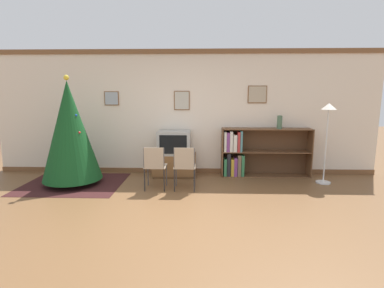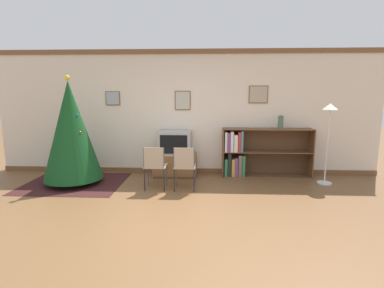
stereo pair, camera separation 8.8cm
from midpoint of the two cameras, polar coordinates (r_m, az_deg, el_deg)
name	(u,v)px [view 1 (the left image)]	position (r m, az deg, el deg)	size (l,w,h in m)	color
ground_plane	(175,220)	(4.40, -3.93, -14.31)	(24.00, 24.00, 0.00)	brown
wall_back	(185,113)	(6.63, -1.79, 5.99)	(8.41, 0.11, 2.70)	silver
area_rug	(74,184)	(6.45, -21.98, -7.03)	(1.92, 1.58, 0.01)	#381919
christmas_tree	(70,131)	(6.24, -22.60, 2.28)	(1.13, 1.13, 2.11)	maroon
tv_console	(174,165)	(6.50, -3.75, -3.99)	(0.91, 0.51, 0.49)	brown
television	(174,143)	(6.39, -3.81, 0.28)	(0.69, 0.50, 0.50)	#9E9E99
folding_chair_left	(155,165)	(5.57, -7.55, -4.02)	(0.40, 0.40, 0.82)	tan
folding_chair_right	(185,165)	(5.50, -1.90, -4.09)	(0.40, 0.40, 0.82)	tan
bookshelf	(249,153)	(6.57, 10.52, -1.72)	(1.89, 0.36, 1.04)	brown
vase	(280,122)	(6.54, 15.97, 4.05)	(0.11, 0.11, 0.28)	#47664C
standing_lamp	(328,122)	(6.36, 24.08, 3.78)	(0.28, 0.28, 1.59)	silver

